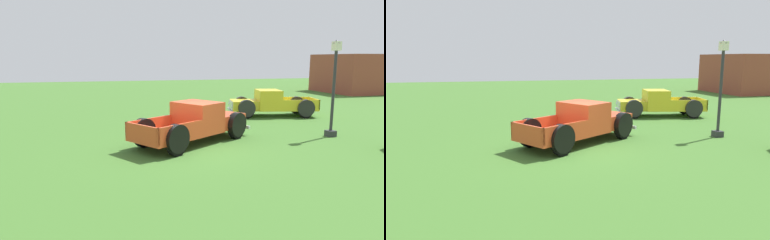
% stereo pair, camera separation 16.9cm
% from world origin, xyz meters
% --- Properties ---
extents(ground_plane, '(80.00, 80.00, 0.00)m').
position_xyz_m(ground_plane, '(0.00, 0.00, 0.00)').
color(ground_plane, '#3D6B28').
extents(pickup_truck_foreground, '(4.32, 5.29, 1.57)m').
position_xyz_m(pickup_truck_foreground, '(-1.07, 0.66, 0.75)').
color(pickup_truck_foreground, '#D14723').
rests_on(pickup_truck_foreground, ground_plane).
extents(pickup_truck_behind_right, '(2.78, 5.12, 1.49)m').
position_xyz_m(pickup_truck_behind_right, '(-6.03, 6.06, 0.71)').
color(pickup_truck_behind_right, yellow).
rests_on(pickup_truck_behind_right, ground_plane).
extents(lamp_post_near, '(0.36, 0.36, 3.97)m').
position_xyz_m(lamp_post_near, '(-0.53, 6.28, 2.08)').
color(lamp_post_near, '#2D2D33').
rests_on(lamp_post_near, ground_plane).
extents(brick_pavilion, '(6.55, 5.45, 3.63)m').
position_xyz_m(brick_pavilion, '(-16.95, 20.58, 1.82)').
color(brick_pavilion, brown).
rests_on(brick_pavilion, ground_plane).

